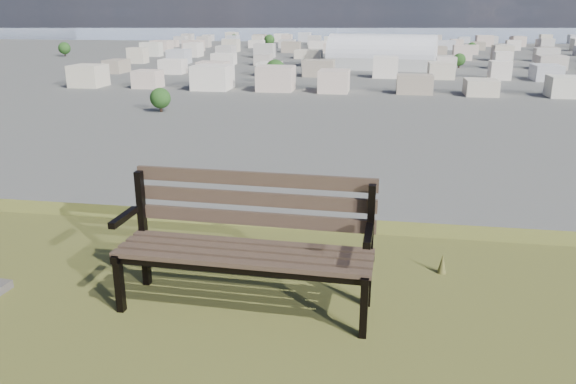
# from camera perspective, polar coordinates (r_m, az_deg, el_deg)

# --- Properties ---
(park_bench) EXTENTS (1.91, 0.67, 0.99)m
(park_bench) POSITION_cam_1_polar(r_m,az_deg,el_deg) (4.22, -4.16, -4.40)
(park_bench) COLOR #49372A
(park_bench) RESTS_ON hilltop_mesa
(arena) EXTENTS (54.89, 28.99, 22.12)m
(arena) POSITION_cam_1_polar(r_m,az_deg,el_deg) (290.44, 9.48, 13.25)
(arena) COLOR #BBBBB7
(arena) RESTS_ON ground
(city_blocks) EXTENTS (395.00, 361.00, 7.00)m
(city_blocks) POSITION_cam_1_polar(r_m,az_deg,el_deg) (396.52, 9.42, 14.17)
(city_blocks) COLOR silver
(city_blocks) RESTS_ON ground
(city_trees) EXTENTS (406.52, 387.20, 9.98)m
(city_trees) POSITION_cam_1_polar(r_m,az_deg,el_deg) (322.38, 4.50, 13.79)
(city_trees) COLOR black
(city_trees) RESTS_ON ground
(bay_water) EXTENTS (2400.00, 700.00, 0.12)m
(bay_water) POSITION_cam_1_polar(r_m,az_deg,el_deg) (901.77, 9.66, 15.85)
(bay_water) COLOR #7F8DA1
(bay_water) RESTS_ON ground
(far_hills) EXTENTS (2050.00, 340.00, 60.00)m
(far_hills) POSITION_cam_1_polar(r_m,az_deg,el_deg) (1405.69, 7.19, 17.62)
(far_hills) COLOR #828BA1
(far_hills) RESTS_ON ground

